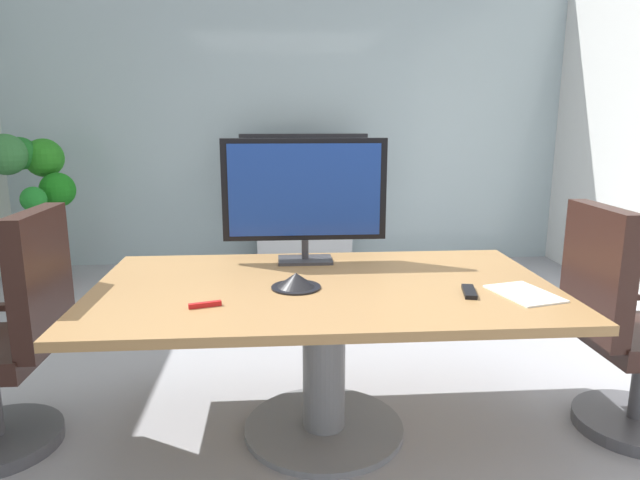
{
  "coord_description": "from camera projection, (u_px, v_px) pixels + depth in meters",
  "views": [
    {
      "loc": [
        -0.11,
        -2.58,
        1.48
      ],
      "look_at": [
        0.09,
        0.1,
        0.88
      ],
      "focal_mm": 31.55,
      "sensor_mm": 36.0,
      "label": 1
    }
  ],
  "objects": [
    {
      "name": "ground_plane",
      "position": [
        304.0,
        414.0,
        2.84
      ],
      "size": [
        7.21,
        7.21,
        0.0
      ],
      "primitive_type": "plane",
      "color": "#99999E"
    },
    {
      "name": "wall_back_glass_partition",
      "position": [
        289.0,
        118.0,
        5.55
      ],
      "size": [
        5.56,
        0.1,
        2.9
      ],
      "primitive_type": "cube",
      "color": "#9EB2B7",
      "rests_on": "ground"
    },
    {
      "name": "conference_table",
      "position": [
        324.0,
        321.0,
        2.58
      ],
      "size": [
        2.06,
        1.18,
        0.73
      ],
      "color": "olive",
      "rests_on": "ground"
    },
    {
      "name": "office_chair_left",
      "position": [
        9.0,
        352.0,
        2.48
      ],
      "size": [
        0.6,
        0.58,
        1.09
      ],
      "rotation": [
        0.0,
        0.0,
        -1.59
      ],
      "color": "#4C4C51",
      "rests_on": "ground"
    },
    {
      "name": "office_chair_right",
      "position": [
        625.0,
        340.0,
        2.61
      ],
      "size": [
        0.6,
        0.57,
        1.09
      ],
      "rotation": [
        0.0,
        0.0,
        1.58
      ],
      "color": "#4C4C51",
      "rests_on": "ground"
    },
    {
      "name": "tv_monitor",
      "position": [
        305.0,
        193.0,
        2.87
      ],
      "size": [
        0.84,
        0.18,
        0.64
      ],
      "color": "#333338",
      "rests_on": "conference_table"
    },
    {
      "name": "wall_display_unit",
      "position": [
        304.0,
        225.0,
        5.44
      ],
      "size": [
        1.2,
        0.36,
        1.31
      ],
      "color": "#B7BABC",
      "rests_on": "ground"
    },
    {
      "name": "potted_plant",
      "position": [
        35.0,
        188.0,
        4.8
      ],
      "size": [
        0.66,
        0.65,
        1.33
      ],
      "color": "brown",
      "rests_on": "ground"
    },
    {
      "name": "conference_phone",
      "position": [
        296.0,
        281.0,
        2.48
      ],
      "size": [
        0.22,
        0.22,
        0.07
      ],
      "color": "black",
      "rests_on": "conference_table"
    },
    {
      "name": "remote_control",
      "position": [
        469.0,
        292.0,
        2.41
      ],
      "size": [
        0.09,
        0.18,
        0.02
      ],
      "primitive_type": "cube",
      "rotation": [
        0.0,
        0.0,
        -0.22
      ],
      "color": "black",
      "rests_on": "conference_table"
    },
    {
      "name": "whiteboard_marker",
      "position": [
        205.0,
        305.0,
        2.24
      ],
      "size": [
        0.13,
        0.06,
        0.02
      ],
      "primitive_type": "cube",
      "rotation": [
        0.0,
        0.0,
        0.3
      ],
      "color": "red",
      "rests_on": "conference_table"
    },
    {
      "name": "paper_notepad",
      "position": [
        524.0,
        294.0,
        2.4
      ],
      "size": [
        0.28,
        0.34,
        0.01
      ],
      "primitive_type": "cube",
      "rotation": [
        0.0,
        0.0,
        0.25
      ],
      "color": "white",
      "rests_on": "conference_table"
    }
  ]
}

